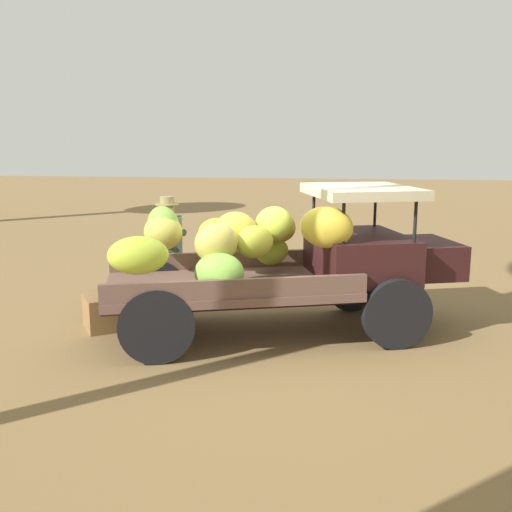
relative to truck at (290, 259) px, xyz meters
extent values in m
plane|color=brown|center=(-0.03, 0.02, -0.96)|extent=(60.00, 60.00, 0.00)
cube|color=black|center=(-0.32, -0.11, -0.49)|extent=(3.95, 1.62, 0.16)
cylinder|color=black|center=(0.83, 1.09, -0.54)|extent=(0.85, 0.39, 0.85)
cylinder|color=black|center=(1.31, -0.44, -0.54)|extent=(0.85, 0.39, 0.85)
cylinder|color=black|center=(-1.85, 0.25, -0.54)|extent=(0.85, 0.39, 0.85)
cylinder|color=black|center=(-1.37, -1.28, -0.54)|extent=(0.85, 0.39, 0.85)
cube|color=brown|center=(-0.75, -0.25, -0.31)|extent=(3.38, 2.54, 0.10)
cube|color=brown|center=(-0.99, 0.52, -0.15)|extent=(2.89, 0.98, 0.22)
cube|color=brown|center=(-0.51, -1.01, -0.15)|extent=(2.89, 0.98, 0.22)
cube|color=black|center=(0.87, 0.26, 0.02)|extent=(1.50, 1.78, 0.55)
cube|color=black|center=(1.73, 0.53, -0.04)|extent=(0.99, 1.22, 0.44)
cylinder|color=black|center=(1.10, 1.01, 0.57)|extent=(0.04, 0.04, 0.55)
cylinder|color=black|center=(1.49, -0.22, 0.57)|extent=(0.04, 0.04, 0.55)
cylinder|color=black|center=(0.26, 0.75, 0.57)|extent=(0.04, 0.04, 0.55)
cylinder|color=black|center=(0.65, -0.48, 0.57)|extent=(0.04, 0.04, 0.55)
cube|color=#C0B48F|center=(0.87, 0.26, 0.84)|extent=(1.62, 1.82, 0.12)
ellipsoid|color=gold|center=(-0.83, -0.57, 0.28)|extent=(0.79, 0.82, 0.65)
ellipsoid|color=gold|center=(-1.65, 0.01, 0.31)|extent=(0.69, 0.72, 0.57)
ellipsoid|color=gold|center=(0.45, -0.40, 0.47)|extent=(0.72, 0.61, 0.59)
ellipsoid|color=#7FB041|center=(-1.65, 0.07, 0.38)|extent=(0.60, 0.59, 0.57)
ellipsoid|color=gold|center=(-0.21, 0.55, 0.33)|extent=(0.78, 0.76, 0.57)
ellipsoid|color=#B3CC36|center=(-1.58, -1.17, 0.23)|extent=(0.80, 0.70, 0.49)
ellipsoid|color=#93B52F|center=(-0.26, 0.36, 0.03)|extent=(0.64, 0.64, 0.43)
ellipsoid|color=gold|center=(-0.41, -0.26, 0.26)|extent=(0.67, 0.71, 0.48)
ellipsoid|color=gold|center=(-0.70, 0.00, 0.33)|extent=(0.68, 0.64, 0.56)
ellipsoid|color=#B5CA3C|center=(-0.22, 0.17, 0.42)|extent=(0.60, 0.62, 0.55)
ellipsoid|color=yellow|center=(-0.97, 0.19, 0.28)|extent=(0.59, 0.67, 0.56)
ellipsoid|color=#82BC44|center=(-0.75, -0.82, -0.01)|extent=(0.63, 0.62, 0.60)
cylinder|color=#504E77|center=(-1.69, 0.83, -0.56)|extent=(0.15, 0.15, 0.80)
cylinder|color=#504E77|center=(-1.94, 0.76, -0.56)|extent=(0.15, 0.15, 0.80)
cube|color=#3E4C3F|center=(-1.81, 0.80, 0.12)|extent=(0.45, 0.34, 0.56)
cylinder|color=#3E4C3F|center=(-1.69, 0.72, 0.21)|extent=(0.38, 0.32, 0.10)
cylinder|color=#3E4C3F|center=(-1.88, 0.67, 0.21)|extent=(0.25, 0.41, 0.10)
sphere|color=tan|center=(-1.81, 0.80, 0.51)|extent=(0.22, 0.22, 0.22)
cylinder|color=#938352|center=(-1.81, 0.80, 0.58)|extent=(0.34, 0.34, 0.02)
cylinder|color=#938352|center=(-1.81, 0.80, 0.64)|extent=(0.20, 0.20, 0.10)
cube|color=olive|center=(-2.44, -0.20, -0.74)|extent=(0.66, 0.70, 0.44)
camera|label=1|loc=(0.55, -7.26, 1.49)|focal=41.25mm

